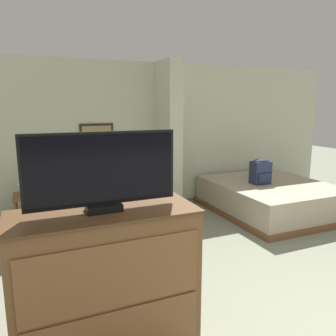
{
  "coord_description": "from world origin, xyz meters",
  "views": [
    {
      "loc": [
        -2.27,
        -1.37,
        1.86
      ],
      "look_at": [
        -0.61,
        2.5,
        1.05
      ],
      "focal_mm": 35.0,
      "sensor_mm": 36.0,
      "label": 1
    }
  ],
  "objects": [
    {
      "name": "couch",
      "position": [
        -1.21,
        3.75,
        0.32
      ],
      "size": [
        1.85,
        0.84,
        0.85
      ],
      "color": "#99A393",
      "rests_on": "ground_plane"
    },
    {
      "name": "tv",
      "position": [
        -1.83,
        0.8,
        1.42
      ],
      "size": [
        1.04,
        0.16,
        0.55
      ],
      "color": "black",
      "rests_on": "tv_dresser"
    },
    {
      "name": "table_lamp",
      "position": [
        -2.31,
        3.71,
        0.83
      ],
      "size": [
        0.3,
        0.3,
        0.4
      ],
      "color": "tan",
      "rests_on": "side_table"
    },
    {
      "name": "wall_back",
      "position": [
        -0.0,
        4.23,
        1.29
      ],
      "size": [
        7.39,
        0.16,
        2.6
      ],
      "color": "beige",
      "rests_on": "ground_plane"
    },
    {
      "name": "tv_dresser",
      "position": [
        -1.83,
        0.8,
        0.57
      ],
      "size": [
        1.3,
        0.55,
        1.14
      ],
      "color": "brown",
      "rests_on": "ground_plane"
    },
    {
      "name": "side_table",
      "position": [
        -2.31,
        3.71,
        0.48
      ],
      "size": [
        0.46,
        0.46,
        0.57
      ],
      "color": "brown",
      "rests_on": "ground_plane"
    },
    {
      "name": "wall_partition_pillar",
      "position": [
        -0.04,
        3.83,
        1.3
      ],
      "size": [
        0.24,
        0.69,
        2.6
      ],
      "color": "beige",
      "rests_on": "ground_plane"
    },
    {
      "name": "bed",
      "position": [
        1.58,
        3.06,
        0.27
      ],
      "size": [
        1.87,
        2.16,
        0.52
      ],
      "color": "brown",
      "rests_on": "ground_plane"
    },
    {
      "name": "backpack",
      "position": [
        1.36,
        3.07,
        0.75
      ],
      "size": [
        0.33,
        0.24,
        0.44
      ],
      "color": "#232D4C",
      "rests_on": "bed"
    },
    {
      "name": "coffee_table",
      "position": [
        -1.14,
        2.72,
        0.34
      ],
      "size": [
        0.59,
        0.51,
        0.4
      ],
      "color": "brown",
      "rests_on": "ground_plane"
    }
  ]
}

